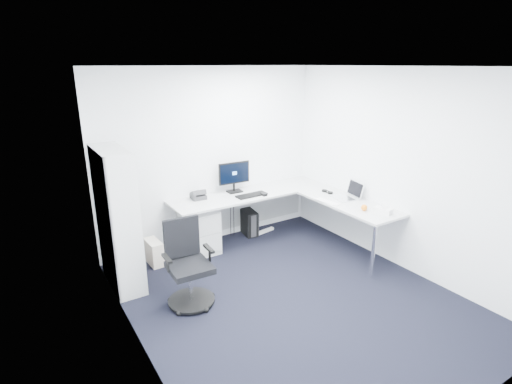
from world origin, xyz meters
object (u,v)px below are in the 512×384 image
task_chair (190,265)px  laptop (343,191)px  l_desk (266,222)px  monitor (234,177)px  bookshelf (118,219)px

task_chair → laptop: bearing=7.2°
l_desk → task_chair: 1.84m
l_desk → monitor: bearing=116.5°
task_chair → laptop: (2.58, 0.21, 0.41)m
laptop → monitor: bearing=147.1°
task_chair → laptop: laptop is taller
l_desk → monitor: size_ratio=5.21×
monitor → task_chair: bearing=-132.5°
task_chair → laptop: 2.63m
l_desk → bookshelf: 2.23m
task_chair → monitor: 2.01m
l_desk → task_chair: (-1.63, -0.85, 0.11)m
l_desk → monitor: (-0.25, 0.51, 0.64)m
l_desk → laptop: 1.27m
l_desk → task_chair: task_chair is taller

